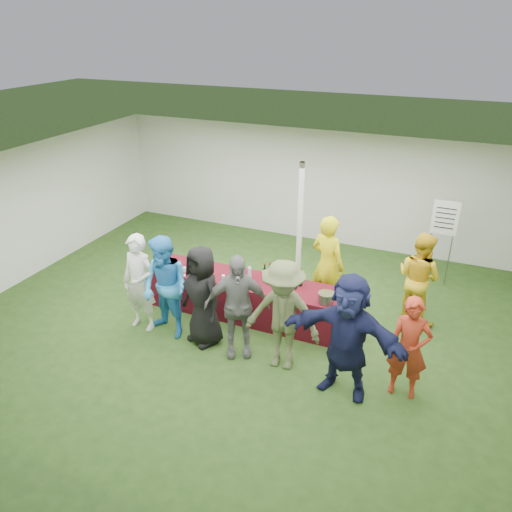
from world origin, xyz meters
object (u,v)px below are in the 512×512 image
at_px(customer_5, 347,336).
at_px(wine_list_sign, 444,224).
at_px(staff_back, 419,278).
at_px(customer_4, 283,316).
at_px(customer_1, 165,288).
at_px(customer_2, 203,296).
at_px(staff_pourer, 327,265).
at_px(customer_6, 409,348).
at_px(customer_3, 237,306).
at_px(dump_bucket, 326,298).
at_px(customer_0, 140,283).
at_px(serving_table, 246,297).

bearing_deg(customer_5, wine_list_sign, 83.30).
xyz_separation_m(staff_back, customer_4, (-1.74, -2.20, 0.06)).
relative_size(wine_list_sign, customer_1, 0.99).
height_order(wine_list_sign, customer_2, wine_list_sign).
distance_m(staff_pourer, customer_6, 2.46).
xyz_separation_m(customer_2, customer_3, (0.66, -0.08, 0.01)).
relative_size(customer_1, customer_3, 1.02).
height_order(dump_bucket, customer_1, customer_1).
distance_m(customer_1, customer_2, 0.67).
relative_size(customer_1, customer_2, 1.04).
relative_size(dump_bucket, staff_pourer, 0.14).
distance_m(customer_0, customer_1, 0.54).
bearing_deg(customer_3, serving_table, 81.04).
bearing_deg(customer_4, staff_back, 49.74).
bearing_deg(customer_5, customer_4, 175.23).
distance_m(staff_back, customer_5, 2.51).
relative_size(serving_table, staff_pourer, 1.90).
bearing_deg(customer_0, wine_list_sign, 41.42).
height_order(customer_3, customer_5, customer_5).
height_order(customer_0, customer_6, customer_0).
height_order(staff_back, customer_3, customer_3).
height_order(staff_pourer, customer_1, staff_pourer).
bearing_deg(staff_pourer, customer_1, 60.61).
distance_m(dump_bucket, customer_1, 2.68).
xyz_separation_m(dump_bucket, staff_back, (1.32, 1.30, 0.01)).
bearing_deg(customer_3, customer_1, 152.65).
xyz_separation_m(serving_table, customer_1, (-0.99, -1.08, 0.53)).
bearing_deg(wine_list_sign, staff_back, -98.57).
distance_m(serving_table, staff_pourer, 1.60).
height_order(wine_list_sign, staff_pourer, staff_pourer).
bearing_deg(customer_6, serving_table, 158.11).
distance_m(dump_bucket, staff_pourer, 1.00).
bearing_deg(wine_list_sign, serving_table, -139.47).
bearing_deg(wine_list_sign, customer_5, -103.29).
bearing_deg(wine_list_sign, customer_3, -126.30).
distance_m(customer_0, customer_4, 2.65).
distance_m(staff_back, customer_3, 3.33).
xyz_separation_m(serving_table, dump_bucket, (1.55, -0.22, 0.46)).
xyz_separation_m(wine_list_sign, customer_1, (-4.09, -3.73, -0.41)).
height_order(wine_list_sign, customer_3, wine_list_sign).
bearing_deg(customer_4, customer_5, -13.25).
relative_size(customer_5, customer_6, 1.21).
xyz_separation_m(customer_3, customer_5, (1.82, -0.23, 0.08)).
relative_size(dump_bucket, customer_0, 0.15).
distance_m(customer_1, customer_4, 2.11).
bearing_deg(dump_bucket, staff_back, 44.59).
xyz_separation_m(customer_1, customer_5, (3.15, -0.25, 0.05)).
relative_size(customer_1, customer_6, 1.15).
height_order(dump_bucket, staff_back, staff_back).
xyz_separation_m(customer_3, customer_6, (2.64, 0.07, -0.09)).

